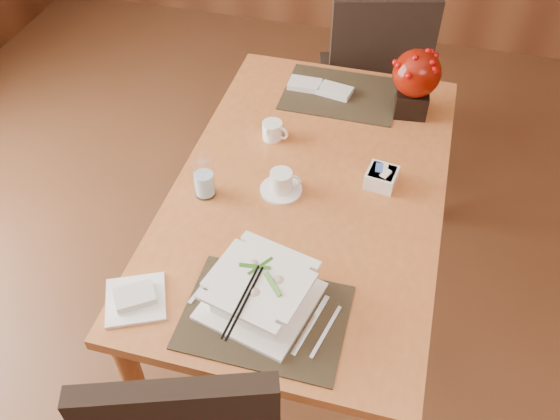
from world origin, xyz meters
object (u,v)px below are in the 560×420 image
(bread_plate, at_px, (136,300))
(water_glass, at_px, (203,176))
(coffee_cup, at_px, (281,183))
(sugar_caddy, at_px, (381,178))
(berry_decor, at_px, (416,79))
(soup_setting, at_px, (260,291))
(far_chair, at_px, (373,76))
(creamer_jug, at_px, (272,130))
(dining_table, at_px, (309,205))

(bread_plate, bearing_deg, water_glass, 84.83)
(coffee_cup, relative_size, sugar_caddy, 1.45)
(coffee_cup, relative_size, berry_decor, 0.54)
(soup_setting, xyz_separation_m, water_glass, (-0.30, 0.38, 0.02))
(bread_plate, bearing_deg, coffee_cup, 62.47)
(far_chair, bearing_deg, soup_setting, 70.66)
(coffee_cup, xyz_separation_m, bread_plate, (-0.28, -0.54, -0.03))
(creamer_jug, distance_m, far_chair, 0.86)
(coffee_cup, bearing_deg, sugar_caddy, 20.56)
(far_chair, bearing_deg, water_glass, 54.73)
(soup_setting, relative_size, creamer_jug, 3.64)
(coffee_cup, bearing_deg, soup_setting, -82.23)
(berry_decor, bearing_deg, far_chair, 111.68)
(coffee_cup, height_order, sugar_caddy, coffee_cup)
(creamer_jug, xyz_separation_m, bread_plate, (-0.18, -0.81, -0.03))
(water_glass, distance_m, far_chair, 1.23)
(dining_table, xyz_separation_m, berry_decor, (0.28, 0.51, 0.25))
(creamer_jug, bearing_deg, soup_setting, -62.59)
(dining_table, xyz_separation_m, soup_setting, (-0.02, -0.51, 0.15))
(dining_table, relative_size, berry_decor, 5.67)
(water_glass, xyz_separation_m, berry_decor, (0.61, 0.63, 0.07))
(water_glass, bearing_deg, bread_plate, -95.17)
(coffee_cup, xyz_separation_m, sugar_caddy, (0.32, 0.12, -0.01))
(bread_plate, height_order, far_chair, far_chair)
(dining_table, bearing_deg, sugar_caddy, 16.90)
(creamer_jug, height_order, berry_decor, berry_decor)
(soup_setting, height_order, creamer_jug, soup_setting)
(water_glass, bearing_deg, sugar_caddy, 19.60)
(coffee_cup, distance_m, far_chair, 1.09)
(creamer_jug, bearing_deg, berry_decor, 46.03)
(water_glass, xyz_separation_m, creamer_jug, (0.14, 0.34, -0.05))
(sugar_caddy, bearing_deg, far_chair, 99.00)
(sugar_caddy, bearing_deg, water_glass, -160.40)
(creamer_jug, relative_size, far_chair, 0.09)
(creamer_jug, distance_m, sugar_caddy, 0.45)
(dining_table, relative_size, creamer_jug, 15.81)
(dining_table, relative_size, soup_setting, 4.34)
(coffee_cup, distance_m, sugar_caddy, 0.34)
(soup_setting, distance_m, sugar_caddy, 0.63)
(bread_plate, bearing_deg, soup_setting, 13.59)
(creamer_jug, height_order, bread_plate, creamer_jug)
(dining_table, relative_size, far_chair, 1.49)
(dining_table, distance_m, far_chair, 1.01)
(berry_decor, bearing_deg, coffee_cup, -123.63)
(sugar_caddy, bearing_deg, bread_plate, -132.27)
(dining_table, height_order, far_chair, far_chair)
(sugar_caddy, bearing_deg, creamer_jug, 161.20)
(coffee_cup, bearing_deg, berry_decor, 56.37)
(soup_setting, distance_m, bread_plate, 0.36)
(far_chair, bearing_deg, sugar_caddy, 83.81)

